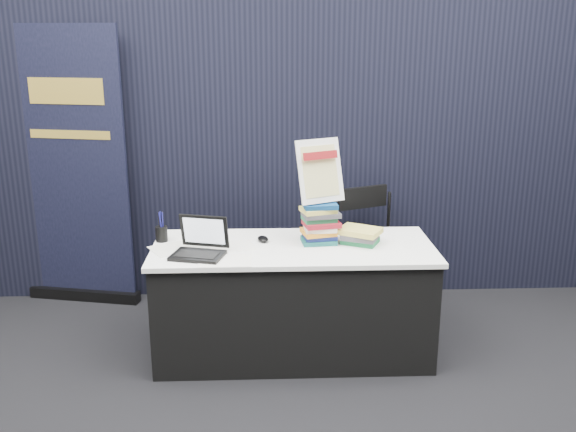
# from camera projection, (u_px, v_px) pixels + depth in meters

# --- Properties ---
(floor) EXTENTS (8.00, 8.00, 0.00)m
(floor) POSITION_uv_depth(u_px,v_px,m) (297.00, 396.00, 3.78)
(floor) COLOR black
(floor) RESTS_ON ground
(wall_back) EXTENTS (8.00, 0.02, 3.50)m
(wall_back) POSITION_uv_depth(u_px,v_px,m) (278.00, 60.00, 7.13)
(wall_back) COLOR #ADAAA3
(wall_back) RESTS_ON floor
(drape_partition) EXTENTS (6.00, 0.08, 2.40)m
(drape_partition) POSITION_uv_depth(u_px,v_px,m) (287.00, 147.00, 4.98)
(drape_partition) COLOR black
(drape_partition) RESTS_ON floor
(display_table) EXTENTS (1.80, 0.75, 0.75)m
(display_table) POSITION_uv_depth(u_px,v_px,m) (293.00, 300.00, 4.21)
(display_table) COLOR black
(display_table) RESTS_ON floor
(laptop) EXTENTS (0.35, 0.32, 0.23)m
(laptop) POSITION_uv_depth(u_px,v_px,m) (198.00, 246.00, 3.92)
(laptop) COLOR black
(laptop) RESTS_ON display_table
(mouse) EXTENTS (0.09, 0.12, 0.03)m
(mouse) POSITION_uv_depth(u_px,v_px,m) (263.00, 239.00, 4.18)
(mouse) COLOR black
(mouse) RESTS_ON display_table
(brochure_left) EXTENTS (0.41, 0.37, 0.00)m
(brochure_left) POSITION_uv_depth(u_px,v_px,m) (178.00, 248.00, 4.06)
(brochure_left) COLOR silver
(brochure_left) RESTS_ON display_table
(brochure_mid) EXTENTS (0.32, 0.23, 0.00)m
(brochure_mid) POSITION_uv_depth(u_px,v_px,m) (225.00, 260.00, 3.83)
(brochure_mid) COLOR white
(brochure_mid) RESTS_ON display_table
(brochure_right) EXTENTS (0.34, 0.28, 0.00)m
(brochure_right) POSITION_uv_depth(u_px,v_px,m) (231.00, 247.00, 4.08)
(brochure_right) COLOR white
(brochure_right) RESTS_ON display_table
(pen_cup) EXTENTS (0.09, 0.09, 0.10)m
(pen_cup) POSITION_uv_depth(u_px,v_px,m) (162.00, 234.00, 4.17)
(pen_cup) COLOR black
(pen_cup) RESTS_ON display_table
(book_stack_tall) EXTENTS (0.24, 0.20, 0.27)m
(book_stack_tall) POSITION_uv_depth(u_px,v_px,m) (320.00, 223.00, 4.12)
(book_stack_tall) COLOR #175855
(book_stack_tall) RESTS_ON display_table
(book_stack_short) EXTENTS (0.29, 0.26, 0.10)m
(book_stack_short) POSITION_uv_depth(u_px,v_px,m) (360.00, 236.00, 4.13)
(book_stack_short) COLOR #1E7141
(book_stack_short) RESTS_ON display_table
(info_sign) EXTENTS (0.33, 0.23, 0.42)m
(info_sign) POSITION_uv_depth(u_px,v_px,m) (320.00, 172.00, 4.06)
(info_sign) COLOR black
(info_sign) RESTS_ON book_stack_tall
(pullup_banner) EXTENTS (0.90, 0.29, 2.12)m
(pullup_banner) POSITION_uv_depth(u_px,v_px,m) (75.00, 184.00, 4.89)
(pullup_banner) COLOR black
(pullup_banner) RESTS_ON floor
(stacking_chair) EXTENTS (0.56, 0.57, 0.95)m
(stacking_chair) POSITION_uv_depth(u_px,v_px,m) (364.00, 247.00, 4.75)
(stacking_chair) COLOR black
(stacking_chair) RESTS_ON floor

